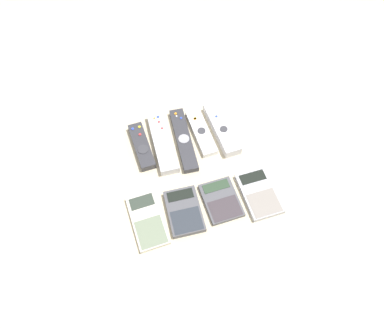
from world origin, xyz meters
TOP-DOWN VIEW (x-y plane):
  - ground_plane at (0.00, 0.00)m, footprint 3.00×3.00m
  - remote_0 at (-0.12, 0.13)m, footprint 0.05×0.16m
  - remote_1 at (-0.06, 0.13)m, footprint 0.06×0.21m
  - remote_2 at (0.00, 0.12)m, footprint 0.05×0.22m
  - remote_3 at (0.06, 0.13)m, footprint 0.05×0.17m
  - remote_4 at (0.12, 0.13)m, footprint 0.06×0.19m
  - calculator_0 at (-0.15, -0.09)m, footprint 0.09×0.16m
  - calculator_1 at (-0.06, -0.10)m, footprint 0.09×0.13m
  - calculator_2 at (0.05, -0.09)m, footprint 0.09×0.12m
  - calculator_3 at (0.15, -0.10)m, footprint 0.09×0.14m

SIDE VIEW (x-z plane):
  - ground_plane at x=0.00m, z-range 0.00..0.00m
  - calculator_2 at x=0.05m, z-range 0.00..0.01m
  - calculator_0 at x=-0.15m, z-range 0.00..0.01m
  - calculator_3 at x=0.15m, z-range 0.00..0.02m
  - remote_3 at x=0.06m, z-range 0.00..0.02m
  - calculator_1 at x=-0.06m, z-range 0.00..0.02m
  - remote_2 at x=0.00m, z-range 0.00..0.02m
  - remote_0 at x=-0.12m, z-range 0.00..0.02m
  - remote_1 at x=-0.06m, z-range 0.00..0.03m
  - remote_4 at x=0.12m, z-range 0.00..0.03m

